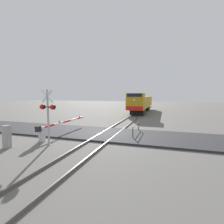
{
  "coord_description": "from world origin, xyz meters",
  "views": [
    {
      "loc": [
        4.61,
        -13.51,
        3.45
      ],
      "look_at": [
        -0.91,
        3.76,
        1.62
      ],
      "focal_mm": 26.67,
      "sensor_mm": 36.0,
      "label": 1
    }
  ],
  "objects_px": {
    "utility_cabinet": "(7,137)",
    "crossing_gate": "(51,128)",
    "crossing_signal": "(48,111)",
    "guard_railing": "(136,128)",
    "locomotive": "(141,103)"
  },
  "relations": [
    {
      "from": "utility_cabinet",
      "to": "crossing_gate",
      "type": "bearing_deg",
      "value": 69.54
    },
    {
      "from": "crossing_signal",
      "to": "crossing_gate",
      "type": "xyz_separation_m",
      "value": [
        -1.09,
        1.68,
        -1.61
      ]
    },
    {
      "from": "crossing_signal",
      "to": "guard_railing",
      "type": "bearing_deg",
      "value": 42.76
    },
    {
      "from": "crossing_gate",
      "to": "locomotive",
      "type": "bearing_deg",
      "value": 79.82
    },
    {
      "from": "locomotive",
      "to": "utility_cabinet",
      "type": "bearing_deg",
      "value": -101.43
    },
    {
      "from": "guard_railing",
      "to": "utility_cabinet",
      "type": "bearing_deg",
      "value": -140.25
    },
    {
      "from": "locomotive",
      "to": "crossing_gate",
      "type": "bearing_deg",
      "value": -100.18
    },
    {
      "from": "utility_cabinet",
      "to": "guard_railing",
      "type": "xyz_separation_m",
      "value": [
        7.5,
        6.23,
        -0.11
      ]
    },
    {
      "from": "crossing_gate",
      "to": "utility_cabinet",
      "type": "distance_m",
      "value": 3.23
    },
    {
      "from": "guard_railing",
      "to": "locomotive",
      "type": "bearing_deg",
      "value": 96.5
    },
    {
      "from": "crossing_signal",
      "to": "utility_cabinet",
      "type": "bearing_deg",
      "value": -148.62
    },
    {
      "from": "locomotive",
      "to": "utility_cabinet",
      "type": "xyz_separation_m",
      "value": [
        -5.25,
        -25.96,
        -1.21
      ]
    },
    {
      "from": "locomotive",
      "to": "crossing_signal",
      "type": "bearing_deg",
      "value": -97.02
    },
    {
      "from": "locomotive",
      "to": "utility_cabinet",
      "type": "relative_size",
      "value": 11.42
    },
    {
      "from": "utility_cabinet",
      "to": "guard_railing",
      "type": "bearing_deg",
      "value": 39.75
    }
  ]
}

